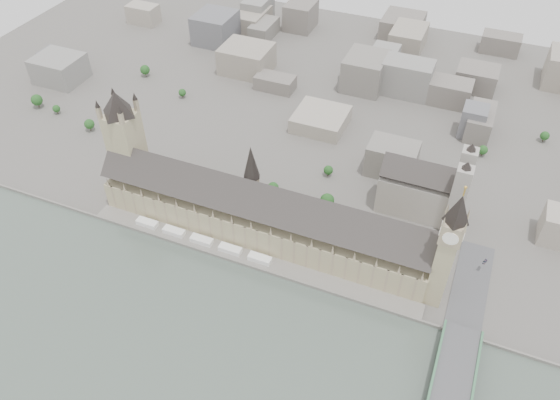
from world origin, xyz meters
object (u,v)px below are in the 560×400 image
at_px(palace_of_westminster, 261,215).
at_px(victoria_tower, 125,140).
at_px(elizabeth_tower, 448,244).
at_px(westminster_abbey, 425,189).
at_px(car_approach, 485,262).

distance_m(palace_of_westminster, victoria_tower, 126.41).
height_order(elizabeth_tower, westminster_abbey, elizabeth_tower).
relative_size(palace_of_westminster, car_approach, 50.23).
bearing_deg(car_approach, victoria_tower, -157.20).
xyz_separation_m(victoria_tower, westminster_abbey, (232.92, 69.00, -30.12)).
xyz_separation_m(palace_of_westminster, victoria_tower, (-122.00, 6.30, 32.50)).
height_order(elizabeth_tower, car_approach, elizabeth_tower).
height_order(westminster_abbey, car_approach, westminster_abbey).
xyz_separation_m(palace_of_westminster, westminster_abbey, (110.92, 75.30, 2.38)).
distance_m(victoria_tower, westminster_abbey, 244.79).
bearing_deg(car_approach, elizabeth_tower, -107.69).
distance_m(victoria_tower, car_approach, 293.62).
height_order(victoria_tower, westminster_abbey, victoria_tower).
bearing_deg(westminster_abbey, palace_of_westminster, -145.83).
xyz_separation_m(palace_of_westminster, car_approach, (167.41, 28.69, -11.69)).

